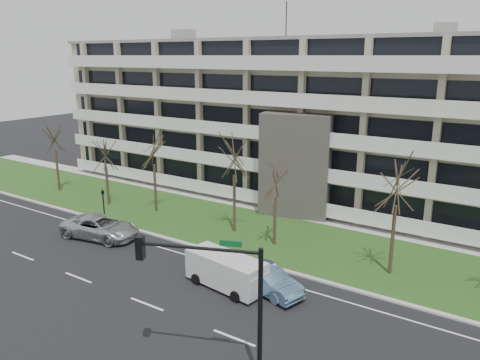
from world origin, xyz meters
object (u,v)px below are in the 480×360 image
Objects in this scene: white_van at (227,269)px; silver_pickup at (100,227)px; traffic_signal at (217,290)px; blue_sedan at (267,280)px; pedestrian_signal at (103,201)px.

silver_pickup is at bearing -177.21° from white_van.
traffic_signal reaches higher than silver_pickup.
pedestrian_signal reaches higher than blue_sedan.
white_van is 8.70m from traffic_signal.
silver_pickup is 15.12m from blue_sedan.
blue_sedan is 8.73m from traffic_signal.
traffic_signal is at bearing -149.69° from blue_sedan.
blue_sedan is at bearing -101.43° from silver_pickup.
blue_sedan is 0.74× the size of traffic_signal.
silver_pickup is 4.15m from pedestrian_signal.
blue_sedan is at bearing 9.63° from pedestrian_signal.
blue_sedan is 18.29m from pedestrian_signal.
traffic_signal is 22.97m from pedestrian_signal.
blue_sedan is (15.12, -0.37, -0.07)m from silver_pickup.
silver_pickup is at bearing 132.99° from traffic_signal.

